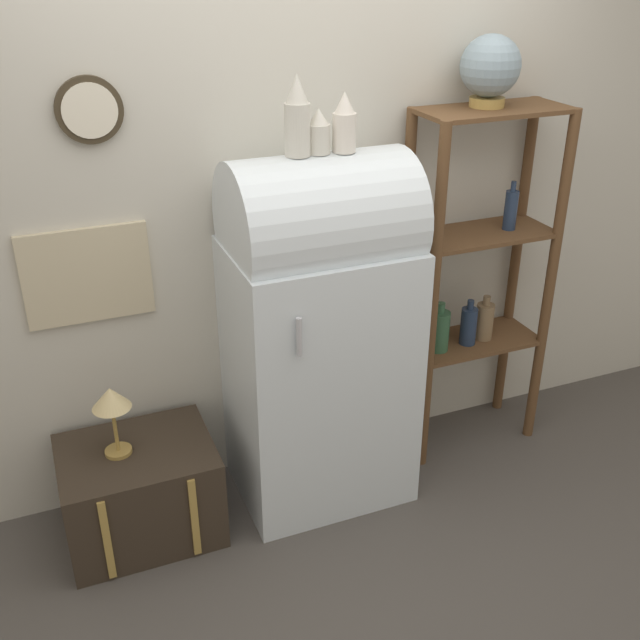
{
  "coord_description": "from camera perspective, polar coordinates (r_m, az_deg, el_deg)",
  "views": [
    {
      "loc": [
        -1.06,
        -2.35,
        2.3
      ],
      "look_at": [
        0.0,
        0.27,
        0.87
      ],
      "focal_mm": 42.0,
      "sensor_mm": 36.0,
      "label": 1
    }
  ],
  "objects": [
    {
      "name": "vase_left",
      "position": [
        2.85,
        -1.74,
        15.11
      ],
      "size": [
        0.1,
        0.1,
        0.3
      ],
      "color": "beige",
      "rests_on": "refrigerator"
    },
    {
      "name": "globe",
      "position": [
        3.36,
        12.84,
        18.24
      ],
      "size": [
        0.25,
        0.25,
        0.29
      ],
      "color": "#AD8942",
      "rests_on": "shelf_unit"
    },
    {
      "name": "wall_back",
      "position": [
        3.25,
        -2.22,
        9.88
      ],
      "size": [
        7.0,
        0.09,
        2.7
      ],
      "color": "beige",
      "rests_on": "ground_plane"
    },
    {
      "name": "desk_lamp",
      "position": [
        3.09,
        -15.61,
        -6.1
      ],
      "size": [
        0.16,
        0.16,
        0.31
      ],
      "color": "#AD8942",
      "rests_on": "suitcase_trunk"
    },
    {
      "name": "shelf_unit",
      "position": [
        3.59,
        11.77,
        3.46
      ],
      "size": [
        0.68,
        0.33,
        1.67
      ],
      "color": "brown",
      "rests_on": "ground_plane"
    },
    {
      "name": "ground_plane",
      "position": [
        3.45,
        1.69,
        -14.88
      ],
      "size": [
        12.0,
        12.0,
        0.0
      ],
      "primitive_type": "plane",
      "color": "#4C4742"
    },
    {
      "name": "suitcase_trunk",
      "position": [
        3.35,
        -13.52,
        -12.54
      ],
      "size": [
        0.63,
        0.5,
        0.42
      ],
      "color": "#33281E",
      "rests_on": "ground_plane"
    },
    {
      "name": "refrigerator",
      "position": [
        3.19,
        -0.04,
        -0.94
      ],
      "size": [
        0.75,
        0.6,
        1.58
      ],
      "color": "silver",
      "rests_on": "ground_plane"
    },
    {
      "name": "vase_center",
      "position": [
        2.9,
        -0.07,
        14.09
      ],
      "size": [
        0.09,
        0.09,
        0.17
      ],
      "color": "beige",
      "rests_on": "refrigerator"
    },
    {
      "name": "vase_right",
      "position": [
        2.92,
        1.87,
        14.68
      ],
      "size": [
        0.09,
        0.09,
        0.23
      ],
      "color": "silver",
      "rests_on": "refrigerator"
    }
  ]
}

